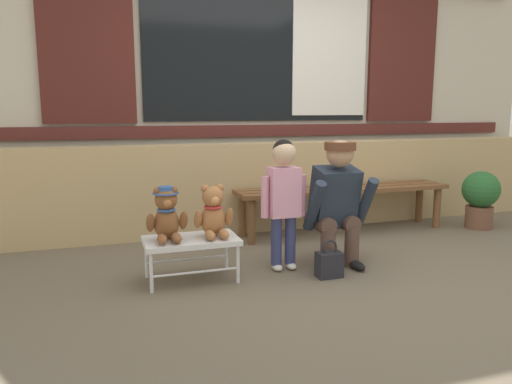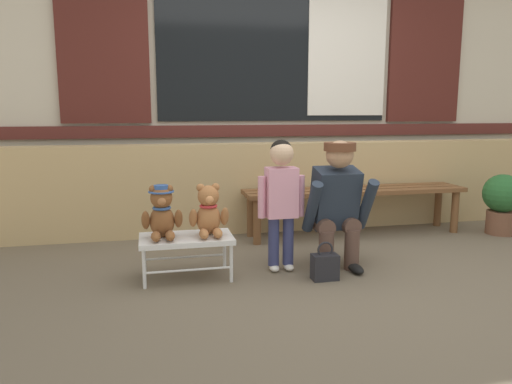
# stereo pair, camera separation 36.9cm
# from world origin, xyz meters

# --- Properties ---
(ground_plane) EXTENTS (60.00, 60.00, 0.00)m
(ground_plane) POSITION_xyz_m (0.00, 0.00, 0.00)
(ground_plane) COLOR brown
(brick_low_wall) EXTENTS (6.53, 0.25, 0.85)m
(brick_low_wall) POSITION_xyz_m (0.00, 1.43, 0.42)
(brick_low_wall) COLOR tan
(brick_low_wall) RESTS_ON ground
(shop_facade) EXTENTS (6.66, 0.26, 3.40)m
(shop_facade) POSITION_xyz_m (0.00, 1.94, 1.71)
(shop_facade) COLOR beige
(shop_facade) RESTS_ON ground
(wooden_bench_long) EXTENTS (2.10, 0.40, 0.44)m
(wooden_bench_long) POSITION_xyz_m (0.57, 1.06, 0.37)
(wooden_bench_long) COLOR brown
(wooden_bench_long) RESTS_ON ground
(small_display_bench) EXTENTS (0.64, 0.36, 0.30)m
(small_display_bench) POSITION_xyz_m (-1.07, 0.18, 0.27)
(small_display_bench) COLOR silver
(small_display_bench) RESTS_ON ground
(teddy_bear_with_hat) EXTENTS (0.28, 0.27, 0.36)m
(teddy_bear_with_hat) POSITION_xyz_m (-1.23, 0.19, 0.47)
(teddy_bear_with_hat) COLOR brown
(teddy_bear_with_hat) RESTS_ON small_display_bench
(teddy_bear_plain) EXTENTS (0.28, 0.26, 0.36)m
(teddy_bear_plain) POSITION_xyz_m (-0.91, 0.18, 0.46)
(teddy_bear_plain) COLOR #A86B3D
(teddy_bear_plain) RESTS_ON small_display_bench
(child_standing) EXTENTS (0.35, 0.18, 0.96)m
(child_standing) POSITION_xyz_m (-0.38, 0.21, 0.59)
(child_standing) COLOR navy
(child_standing) RESTS_ON ground
(adult_crouching) EXTENTS (0.50, 0.49, 0.95)m
(adult_crouching) POSITION_xyz_m (0.05, 0.19, 0.48)
(adult_crouching) COLOR brown
(adult_crouching) RESTS_ON ground
(handbag_on_ground) EXTENTS (0.18, 0.11, 0.27)m
(handbag_on_ground) POSITION_xyz_m (-0.14, -0.06, 0.10)
(handbag_on_ground) COLOR #232328
(handbag_on_ground) RESTS_ON ground
(potted_plant) EXTENTS (0.36, 0.36, 0.57)m
(potted_plant) POSITION_xyz_m (1.94, 0.78, 0.32)
(potted_plant) COLOR brown
(potted_plant) RESTS_ON ground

